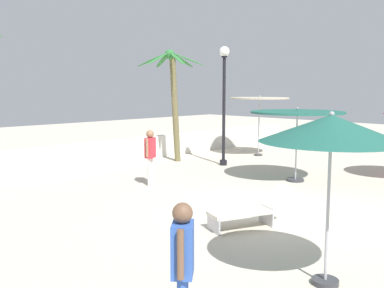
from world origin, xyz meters
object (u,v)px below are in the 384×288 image
(patio_umbrella_1, at_px, (331,130))
(palm_tree_0, at_px, (173,89))
(patio_umbrella_0, at_px, (297,116))
(lamp_post_0, at_px, (224,90))
(guest_1, at_px, (183,260))
(guest_0, at_px, (150,152))
(lounge_chair_0, at_px, (251,209))
(patio_umbrella_3, at_px, (259,100))

(patio_umbrella_1, bearing_deg, palm_tree_0, 58.81)
(patio_umbrella_0, bearing_deg, lamp_post_0, 80.31)
(guest_1, bearing_deg, guest_0, 52.69)
(patio_umbrella_0, xyz_separation_m, guest_0, (-3.74, 2.82, -1.08))
(guest_0, bearing_deg, patio_umbrella_1, -109.35)
(palm_tree_0, bearing_deg, patio_umbrella_1, -121.19)
(lounge_chair_0, xyz_separation_m, guest_0, (1.08, 4.68, 0.66))
(lamp_post_0, relative_size, guest_1, 2.65)
(patio_umbrella_1, bearing_deg, guest_0, 70.65)
(patio_umbrella_1, xyz_separation_m, lounge_chair_0, (1.46, 2.55, -2.00))
(lamp_post_0, relative_size, lounge_chair_0, 2.34)
(patio_umbrella_3, bearing_deg, patio_umbrella_0, -130.98)
(palm_tree_0, height_order, guest_1, palm_tree_0)
(palm_tree_0, height_order, guest_0, palm_tree_0)
(patio_umbrella_0, distance_m, guest_1, 9.89)
(patio_umbrella_0, distance_m, lamp_post_0, 3.74)
(guest_1, bearing_deg, lamp_post_0, 38.60)
(patio_umbrella_0, xyz_separation_m, patio_umbrella_3, (3.55, 4.08, 0.34))
(patio_umbrella_0, distance_m, patio_umbrella_3, 5.42)
(palm_tree_0, bearing_deg, lounge_chair_0, -121.65)
(palm_tree_0, xyz_separation_m, lamp_post_0, (0.85, -1.96, -0.04))
(patio_umbrella_1, relative_size, guest_1, 1.55)
(patio_umbrella_1, height_order, lamp_post_0, lamp_post_0)
(patio_umbrella_1, bearing_deg, guest_1, 172.13)
(patio_umbrella_3, distance_m, guest_1, 14.98)
(patio_umbrella_3, xyz_separation_m, guest_1, (-12.51, -8.12, -1.42))
(palm_tree_0, height_order, lounge_chair_0, palm_tree_0)
(lounge_chair_0, distance_m, guest_1, 4.74)
(patio_umbrella_3, bearing_deg, lamp_post_0, -170.77)
(patio_umbrella_3, xyz_separation_m, guest_0, (-7.28, -1.26, -1.42))
(patio_umbrella_1, relative_size, patio_umbrella_3, 1.00)
(guest_0, relative_size, guest_1, 1.00)
(palm_tree_0, bearing_deg, guest_1, -132.26)
(patio_umbrella_1, relative_size, lounge_chair_0, 1.36)
(palm_tree_0, distance_m, lamp_post_0, 2.14)
(palm_tree_0, relative_size, guest_0, 2.61)
(guest_0, bearing_deg, lamp_post_0, 10.26)
(lounge_chair_0, bearing_deg, lamp_post_0, 45.21)
(patio_umbrella_0, relative_size, guest_0, 1.72)
(guest_0, distance_m, guest_1, 8.63)
(patio_umbrella_0, distance_m, patio_umbrella_1, 7.68)
(palm_tree_0, bearing_deg, guest_0, -141.88)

